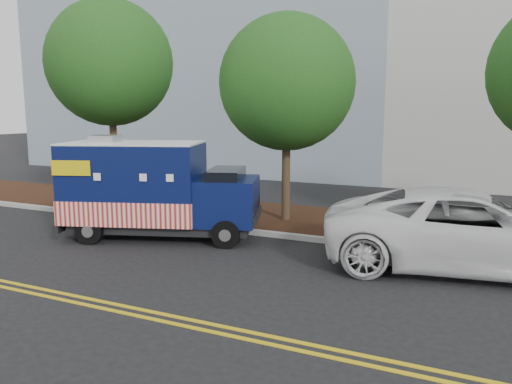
% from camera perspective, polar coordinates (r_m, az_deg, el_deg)
% --- Properties ---
extents(ground, '(120.00, 120.00, 0.00)m').
position_cam_1_polar(ground, '(13.48, -4.47, -6.01)').
color(ground, black).
rests_on(ground, ground).
extents(curb, '(120.00, 0.18, 0.15)m').
position_cam_1_polar(curb, '(14.66, -1.77, -4.43)').
color(curb, '#9E9E99').
rests_on(curb, ground).
extents(mulch_strip, '(120.00, 4.00, 0.15)m').
position_cam_1_polar(mulch_strip, '(16.51, 1.52, -2.86)').
color(mulch_strip, black).
rests_on(mulch_strip, ground).
extents(centerline_near, '(120.00, 0.10, 0.01)m').
position_cam_1_polar(centerline_near, '(10.05, -17.34, -11.83)').
color(centerline_near, gold).
rests_on(centerline_near, ground).
extents(centerline_far, '(120.00, 0.10, 0.01)m').
position_cam_1_polar(centerline_far, '(9.88, -18.33, -12.25)').
color(centerline_far, gold).
rests_on(centerline_far, ground).
extents(tree_a, '(4.46, 4.46, 7.45)m').
position_cam_1_polar(tree_a, '(19.05, -16.35, 13.95)').
color(tree_a, '#38281C').
rests_on(tree_a, ground).
extents(tree_b, '(4.12, 4.12, 6.45)m').
position_cam_1_polar(tree_b, '(15.48, 3.55, 12.34)').
color(tree_b, '#38281C').
rests_on(tree_b, ground).
extents(sign_post, '(0.06, 0.06, 2.40)m').
position_cam_1_polar(sign_post, '(17.21, -15.67, 1.10)').
color(sign_post, '#473828').
rests_on(sign_post, ground).
extents(food_truck, '(5.78, 3.60, 2.87)m').
position_cam_1_polar(food_truck, '(14.25, -11.86, 0.01)').
color(food_truck, black).
rests_on(food_truck, ground).
extents(white_car, '(6.91, 4.06, 1.81)m').
position_cam_1_polar(white_car, '(12.21, 23.44, -4.02)').
color(white_car, silver).
rests_on(white_car, ground).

